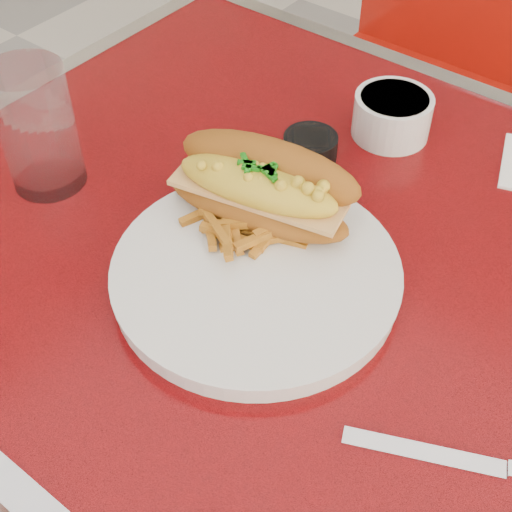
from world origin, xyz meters
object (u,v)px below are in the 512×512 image
Objects in this scene: gravy_ramekin at (392,114)px; knife at (494,467)px; dinner_plate at (256,274)px; sauce_cup_left at (310,147)px; diner_table at (371,367)px; fork at (327,292)px; water_tumbler at (37,128)px; mac_hoagie at (262,186)px.

gravy_ramekin is 0.63× the size of knife.
dinner_plate is at bearing 147.40° from knife.
diner_table is at bearing -32.70° from sauce_cup_left.
fork is at bearing -115.47° from diner_table.
water_tumbler is (-0.28, -0.34, 0.05)m from gravy_ramekin.
water_tumbler reaches higher than knife.
dinner_plate is at bearing -141.07° from diner_table.
diner_table is at bearing -19.62° from fork.
knife is (0.32, -0.36, -0.03)m from gravy_ramekin.
fork is at bearing 139.74° from knife.
diner_table is 0.49m from water_tumbler.
fork reaches higher than knife.
sauce_cup_left is at bearing 109.89° from dinner_plate.
fork is at bearing -51.33° from sauce_cup_left.
dinner_plate reaches higher than knife.
gravy_ramekin is at bearing 94.04° from dinner_plate.
gravy_ramekin is at bearing 50.33° from water_tumbler.
diner_table is 0.20m from fork.
sauce_cup_left is at bearing 89.48° from mac_hoagie.
gravy_ramekin is 0.48m from knife.
mac_hoagie is 1.50× the size of water_tumbler.
fork is 1.61× the size of sauce_cup_left.
knife is at bearing -31.11° from mac_hoagie.
fork is 0.23m from knife.
mac_hoagie is 0.15m from sauce_cup_left.
knife is at bearing -100.66° from fork.
mac_hoagie is at bearing -95.78° from gravy_ramekin.
water_tumbler is 0.74× the size of knife.
gravy_ramekin is (-0.13, 0.23, 0.19)m from diner_table.
diner_table is 0.27m from mac_hoagie.
water_tumbler is (-0.38, -0.04, 0.06)m from fork.
fork is 0.64× the size of knife.
water_tumbler is at bearing -176.04° from dinner_plate.
sauce_cup_left is (-0.15, 0.19, -0.00)m from fork.
dinner_plate is (-0.11, -0.09, 0.17)m from diner_table.
mac_hoagie is at bearing -78.38° from sauce_cup_left.
sauce_cup_left is 0.40× the size of knife.
mac_hoagie reaches higher than sauce_cup_left.
sauce_cup_left is 0.33m from water_tumbler.
sauce_cup_left reaches higher than diner_table.
diner_table is 9.10× the size of fork.
dinner_plate is 0.31m from water_tumbler.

